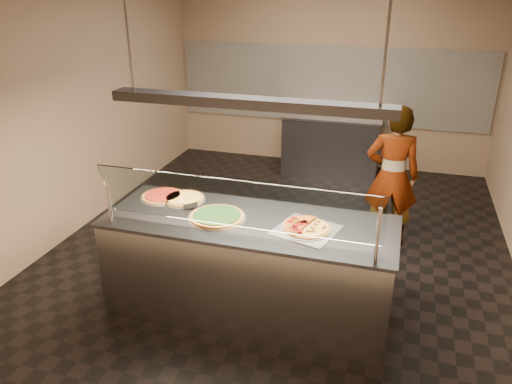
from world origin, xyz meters
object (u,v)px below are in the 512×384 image
(perforated_tray, at_px, (306,229))
(pizza_spinach, at_px, (217,216))
(half_pizza_pepperoni, at_px, (295,225))
(pizza_spatula, at_px, (185,202))
(pizza_cheese, at_px, (184,198))
(pizza_tomato, at_px, (163,196))
(worker, at_px, (392,177))
(prep_table, at_px, (332,144))
(serving_counter, at_px, (249,267))
(heat_lamp_housing, at_px, (248,103))
(half_pizza_sausage, at_px, (318,229))
(sneeze_guard, at_px, (236,205))

(perforated_tray, relative_size, pizza_spinach, 1.16)
(half_pizza_pepperoni, xyz_separation_m, pizza_spatula, (-1.07, 0.18, -0.01))
(pizza_cheese, distance_m, pizza_tomato, 0.22)
(pizza_spinach, relative_size, worker, 0.31)
(pizza_tomato, bearing_deg, perforated_tray, -10.85)
(pizza_tomato, bearing_deg, pizza_spinach, -22.74)
(half_pizza_pepperoni, bearing_deg, pizza_spinach, 179.72)
(pizza_cheese, xyz_separation_m, worker, (1.84, 1.48, -0.13))
(pizza_spinach, xyz_separation_m, prep_table, (0.43, 3.86, -0.48))
(pizza_spinach, height_order, pizza_cheese, pizza_spinach)
(half_pizza_pepperoni, height_order, pizza_cheese, half_pizza_pepperoni)
(worker, bearing_deg, serving_counter, 50.31)
(worker, bearing_deg, heat_lamp_housing, 50.31)
(half_pizza_pepperoni, bearing_deg, pizza_spatula, 170.43)
(prep_table, bearing_deg, pizza_spatula, -102.33)
(serving_counter, xyz_separation_m, heat_lamp_housing, (0.00, 0.00, 1.48))
(perforated_tray, height_order, pizza_cheese, pizza_cheese)
(half_pizza_sausage, bearing_deg, pizza_spatula, 171.93)
(pizza_spinach, distance_m, prep_table, 3.91)
(sneeze_guard, distance_m, prep_table, 4.24)
(half_pizza_sausage, bearing_deg, pizza_spinach, 179.89)
(pizza_cheese, bearing_deg, pizza_spinach, -32.44)
(sneeze_guard, distance_m, pizza_cheese, 0.97)
(pizza_tomato, xyz_separation_m, pizza_spatula, (0.28, -0.10, 0.01))
(half_pizza_pepperoni, distance_m, prep_table, 3.91)
(half_pizza_pepperoni, height_order, prep_table, half_pizza_pepperoni)
(pizza_tomato, relative_size, heat_lamp_housing, 0.18)
(perforated_tray, height_order, pizza_tomato, pizza_tomato)
(pizza_spatula, bearing_deg, pizza_spinach, -25.17)
(pizza_spatula, relative_size, prep_table, 0.16)
(sneeze_guard, distance_m, perforated_tray, 0.66)
(half_pizza_sausage, relative_size, pizza_cheese, 1.06)
(pizza_tomato, bearing_deg, half_pizza_pepperoni, -11.63)
(half_pizza_sausage, relative_size, worker, 0.26)
(perforated_tray, relative_size, half_pizza_pepperoni, 1.36)
(serving_counter, height_order, pizza_tomato, pizza_tomato)
(sneeze_guard, xyz_separation_m, pizza_spinach, (-0.28, 0.31, -0.28))
(serving_counter, xyz_separation_m, prep_table, (0.15, 3.82, 0.00))
(sneeze_guard, relative_size, worker, 1.40)
(serving_counter, distance_m, half_pizza_sausage, 0.78)
(sneeze_guard, height_order, perforated_tray, sneeze_guard)
(pizza_spinach, xyz_separation_m, pizza_tomato, (-0.65, 0.27, -0.00))
(perforated_tray, distance_m, pizza_spatula, 1.18)
(serving_counter, bearing_deg, heat_lamp_housing, 0.00)
(worker, height_order, heat_lamp_housing, heat_lamp_housing)
(pizza_spatula, distance_m, prep_table, 3.80)
(serving_counter, height_order, worker, worker)
(heat_lamp_housing, bearing_deg, sneeze_guard, -90.00)
(pizza_cheese, height_order, worker, worker)
(perforated_tray, bearing_deg, pizza_spinach, 179.83)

